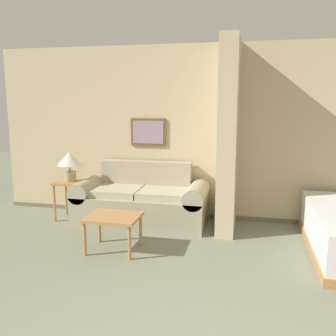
% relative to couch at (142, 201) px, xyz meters
% --- Properties ---
extents(wall_back, '(7.56, 0.16, 2.60)m').
position_rel_couch_xyz_m(wall_back, '(1.35, 0.48, 0.97)').
color(wall_back, '#CCB78E').
rests_on(wall_back, ground_plane).
extents(wall_partition_pillar, '(0.24, 0.88, 2.60)m').
position_rel_couch_xyz_m(wall_partition_pillar, '(1.24, -0.02, 0.98)').
color(wall_partition_pillar, '#CCB78E').
rests_on(wall_partition_pillar, ground_plane).
extents(couch, '(1.93, 0.84, 0.87)m').
position_rel_couch_xyz_m(couch, '(0.00, 0.00, 0.00)').
color(couch, tan).
rests_on(couch, ground_plane).
extents(coffee_table, '(0.62, 0.52, 0.43)m').
position_rel_couch_xyz_m(coffee_table, '(-0.03, -1.09, 0.05)').
color(coffee_table, '#B27F4C').
rests_on(coffee_table, ground_plane).
extents(side_table, '(0.42, 0.42, 0.59)m').
position_rel_couch_xyz_m(side_table, '(-1.10, -0.06, 0.16)').
color(side_table, '#B27F4C').
rests_on(side_table, ground_plane).
extents(table_lamp, '(0.37, 0.37, 0.44)m').
position_rel_couch_xyz_m(table_lamp, '(-1.10, -0.06, 0.57)').
color(table_lamp, tan).
rests_on(table_lamp, side_table).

